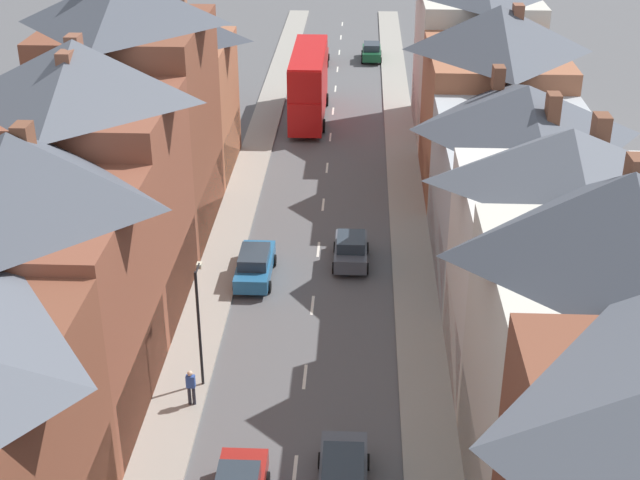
# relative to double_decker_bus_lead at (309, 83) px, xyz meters

# --- Properties ---
(pavement_left) EXTENTS (2.20, 104.00, 0.14)m
(pavement_left) POSITION_rel_double_decker_bus_lead_xyz_m (-3.29, -14.05, -2.75)
(pavement_left) COLOR gray
(pavement_left) RESTS_ON ground
(pavement_right) EXTENTS (2.20, 104.00, 0.14)m
(pavement_right) POSITION_rel_double_decker_bus_lead_xyz_m (6.91, -14.05, -2.75)
(pavement_right) COLOR gray
(pavement_right) RESTS_ON ground
(centre_line_dashes) EXTENTS (0.14, 97.80, 0.01)m
(centre_line_dashes) POSITION_rel_double_decker_bus_lead_xyz_m (1.81, -16.05, -2.81)
(centre_line_dashes) COLOR silver
(centre_line_dashes) RESTS_ON ground
(terrace_row_left) EXTENTS (8.00, 56.66, 14.48)m
(terrace_row_left) POSITION_rel_double_decker_bus_lead_xyz_m (-8.38, -34.54, 3.32)
(terrace_row_left) COLOR brown
(terrace_row_left) RESTS_ON ground
(terrace_row_right) EXTENTS (8.00, 68.66, 12.84)m
(terrace_row_right) POSITION_rel_double_decker_bus_lead_xyz_m (11.99, -30.70, 2.93)
(terrace_row_right) COLOR #ADB2B7
(terrace_row_right) RESTS_ON ground
(double_decker_bus_lead) EXTENTS (2.74, 10.80, 5.30)m
(double_decker_bus_lead) POSITION_rel_double_decker_bus_lead_xyz_m (0.00, 0.00, 0.00)
(double_decker_bus_lead) COLOR red
(double_decker_bus_lead) RESTS_ON ground
(car_near_silver) EXTENTS (1.90, 3.86, 1.66)m
(car_near_silver) POSITION_rel_double_decker_bus_lead_xyz_m (3.61, -23.58, -1.98)
(car_near_silver) COLOR #4C515B
(car_near_silver) RESTS_ON ground
(car_parked_left_a) EXTENTS (1.90, 3.89, 1.64)m
(car_parked_left_a) POSITION_rel_double_decker_bus_lead_xyz_m (0.01, 15.79, -1.99)
(car_parked_left_a) COLOR maroon
(car_parked_left_a) RESTS_ON ground
(car_parked_right_a) EXTENTS (1.90, 4.59, 1.64)m
(car_parked_right_a) POSITION_rel_double_decker_bus_lead_xyz_m (-1.29, -25.49, -1.99)
(car_parked_right_a) COLOR #236093
(car_parked_right_a) RESTS_ON ground
(car_mid_black) EXTENTS (1.90, 4.08, 1.66)m
(car_mid_black) POSITION_rel_double_decker_bus_lead_xyz_m (4.91, 17.20, -1.98)
(car_mid_black) COLOR #144728
(car_mid_black) RESTS_ON ground
(car_mid_white) EXTENTS (1.90, 4.36, 1.64)m
(car_mid_white) POSITION_rel_double_decker_bus_lead_xyz_m (3.61, -41.17, -1.99)
(car_mid_white) COLOR #4C515B
(car_mid_white) RESTS_ON ground
(pedestrian_mid_left) EXTENTS (0.36, 0.22, 1.61)m
(pedestrian_mid_left) POSITION_rel_double_decker_bus_lead_xyz_m (-2.65, -36.34, -1.78)
(pedestrian_mid_left) COLOR #23232D
(pedestrian_mid_left) RESTS_ON pavement_left
(street_lamp) EXTENTS (0.20, 1.12, 5.50)m
(street_lamp) POSITION_rel_double_decker_bus_lead_xyz_m (-2.44, -34.79, 0.43)
(street_lamp) COLOR black
(street_lamp) RESTS_ON ground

